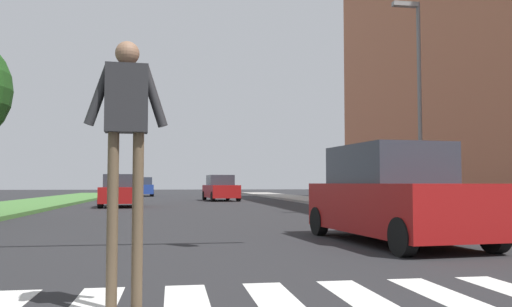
{
  "coord_description": "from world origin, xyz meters",
  "views": [
    {
      "loc": [
        -0.6,
        0.92,
        1.19
      ],
      "look_at": [
        2.09,
        18.0,
        2.16
      ],
      "focal_mm": 37.27,
      "sensor_mm": 36.0,
      "label": 1
    }
  ],
  "objects_px": {
    "street_lamp_right": "(417,87)",
    "sedan_distant": "(221,189)",
    "sedan_far_horizon": "(143,187)",
    "suv_crossing": "(392,196)",
    "sedan_midblock": "(122,192)",
    "pedestrian_performer": "(126,131)"
  },
  "relations": [
    {
      "from": "sedan_distant",
      "to": "sedan_far_horizon",
      "type": "height_order",
      "value": "sedan_distant"
    },
    {
      "from": "street_lamp_right",
      "to": "sedan_distant",
      "type": "xyz_separation_m",
      "value": [
        -5.3,
        18.42,
        -3.79
      ]
    },
    {
      "from": "sedan_far_horizon",
      "to": "sedan_distant",
      "type": "bearing_deg",
      "value": -66.58
    },
    {
      "from": "street_lamp_right",
      "to": "suv_crossing",
      "type": "bearing_deg",
      "value": -119.49
    },
    {
      "from": "sedan_midblock",
      "to": "street_lamp_right",
      "type": "bearing_deg",
      "value": -41.85
    },
    {
      "from": "sedan_midblock",
      "to": "sedan_distant",
      "type": "distance_m",
      "value": 10.28
    },
    {
      "from": "street_lamp_right",
      "to": "suv_crossing",
      "type": "height_order",
      "value": "street_lamp_right"
    },
    {
      "from": "sedan_midblock",
      "to": "sedan_distant",
      "type": "xyz_separation_m",
      "value": [
        5.75,
        8.53,
        0.05
      ]
    },
    {
      "from": "street_lamp_right",
      "to": "sedan_midblock",
      "type": "bearing_deg",
      "value": 138.15
    },
    {
      "from": "street_lamp_right",
      "to": "sedan_far_horizon",
      "type": "relative_size",
      "value": 1.69
    },
    {
      "from": "suv_crossing",
      "to": "sedan_midblock",
      "type": "relative_size",
      "value": 1.16
    },
    {
      "from": "street_lamp_right",
      "to": "sedan_far_horizon",
      "type": "height_order",
      "value": "street_lamp_right"
    },
    {
      "from": "pedestrian_performer",
      "to": "suv_crossing",
      "type": "distance_m",
      "value": 7.13
    },
    {
      "from": "sedan_distant",
      "to": "sedan_far_horizon",
      "type": "relative_size",
      "value": 1.02
    },
    {
      "from": "street_lamp_right",
      "to": "sedan_distant",
      "type": "height_order",
      "value": "street_lamp_right"
    },
    {
      "from": "sedan_distant",
      "to": "pedestrian_performer",
      "type": "bearing_deg",
      "value": -96.72
    },
    {
      "from": "suv_crossing",
      "to": "sedan_distant",
      "type": "bearing_deg",
      "value": 92.53
    },
    {
      "from": "sedan_distant",
      "to": "sedan_far_horizon",
      "type": "xyz_separation_m",
      "value": [
        -5.89,
        13.61,
        -0.01
      ]
    },
    {
      "from": "suv_crossing",
      "to": "sedan_midblock",
      "type": "distance_m",
      "value": 18.58
    },
    {
      "from": "suv_crossing",
      "to": "sedan_far_horizon",
      "type": "relative_size",
      "value": 1.07
    },
    {
      "from": "street_lamp_right",
      "to": "sedan_far_horizon",
      "type": "xyz_separation_m",
      "value": [
        -11.19,
        32.03,
        -3.8
      ]
    },
    {
      "from": "sedan_midblock",
      "to": "sedan_far_horizon",
      "type": "height_order",
      "value": "sedan_far_horizon"
    }
  ]
}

